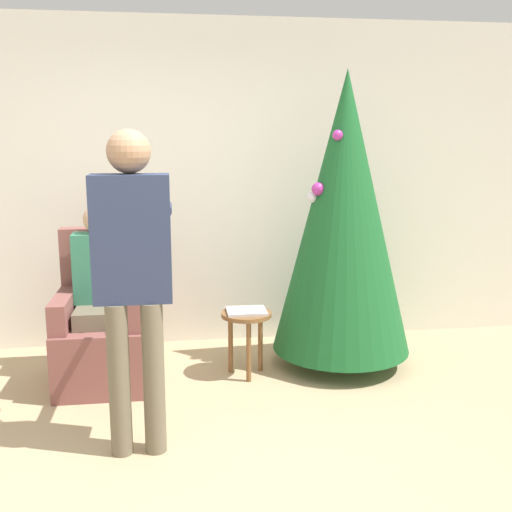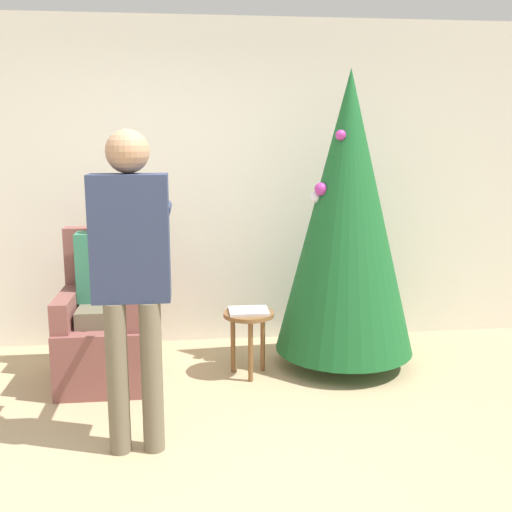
% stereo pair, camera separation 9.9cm
% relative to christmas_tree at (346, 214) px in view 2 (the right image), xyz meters
% --- Properties ---
extents(ground_plane, '(14.00, 14.00, 0.00)m').
position_rel_christmas_tree_xyz_m(ground_plane, '(-1.16, -1.50, -1.18)').
color(ground_plane, tan).
extents(wall_back, '(8.00, 0.06, 2.70)m').
position_rel_christmas_tree_xyz_m(wall_back, '(-1.16, 0.73, 0.17)').
color(wall_back, silver).
rests_on(wall_back, ground_plane).
extents(christmas_tree, '(1.05, 1.05, 2.23)m').
position_rel_christmas_tree_xyz_m(christmas_tree, '(0.00, 0.00, 0.00)').
color(christmas_tree, brown).
rests_on(christmas_tree, ground_plane).
extents(armchair, '(0.60, 0.76, 1.09)m').
position_rel_christmas_tree_xyz_m(armchair, '(-1.80, -0.06, -0.82)').
color(armchair, brown).
rests_on(armchair, ground_plane).
extents(person_seated, '(0.36, 0.46, 1.28)m').
position_rel_christmas_tree_xyz_m(person_seated, '(-1.80, -0.10, -0.48)').
color(person_seated, '#6B604C').
rests_on(person_seated, ground_plane).
extents(person_standing, '(0.43, 0.57, 1.79)m').
position_rel_christmas_tree_xyz_m(person_standing, '(-1.49, -1.11, -0.10)').
color(person_standing, '#6B604C').
rests_on(person_standing, ground_plane).
extents(side_stool, '(0.37, 0.37, 0.48)m').
position_rel_christmas_tree_xyz_m(side_stool, '(-0.75, -0.13, -0.78)').
color(side_stool, brown).
rests_on(side_stool, ground_plane).
extents(laptop, '(0.29, 0.23, 0.02)m').
position_rel_christmas_tree_xyz_m(laptop, '(-0.75, -0.13, -0.69)').
color(laptop, silver).
rests_on(laptop, side_stool).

